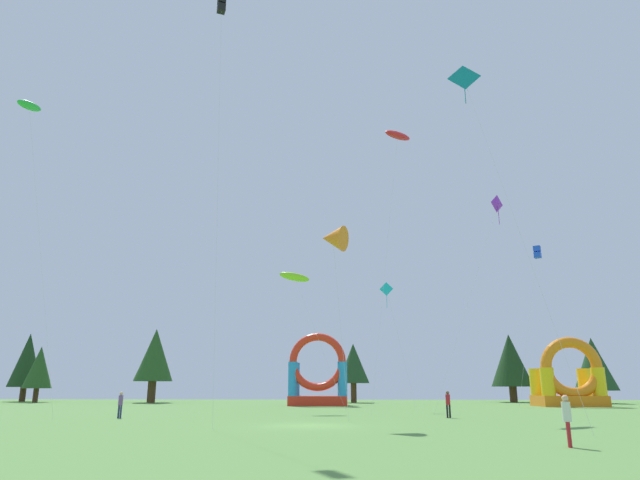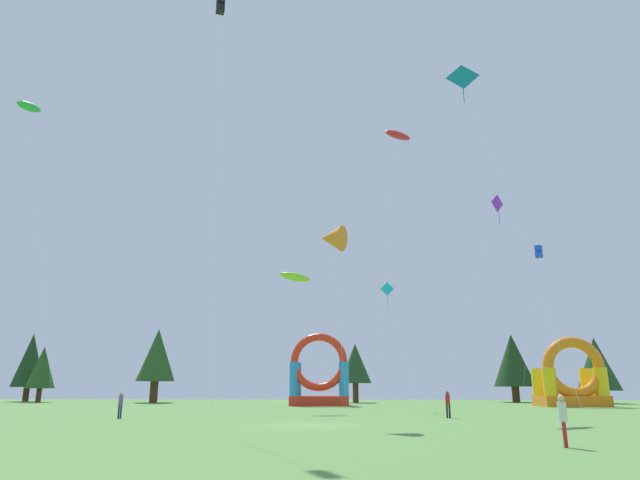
# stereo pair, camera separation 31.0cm
# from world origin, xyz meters

# --- Properties ---
(ground_plane) EXTENTS (120.00, 120.00, 0.00)m
(ground_plane) POSITION_xyz_m (0.00, 0.00, 0.00)
(ground_plane) COLOR #5B8C42
(kite_blue_box) EXTENTS (3.04, 1.88, 14.87)m
(kite_blue_box) POSITION_xyz_m (20.06, 21.98, 14.27)
(kite_blue_box) COLOR blue
(kite_blue_box) RESTS_ON ground_plane
(kite_red_parafoil) EXTENTS (4.42, 4.80, 23.32)m
(kite_red_parafoil) POSITION_xyz_m (6.47, 13.41, 22.58)
(kite_red_parafoil) COLOR red
(kite_red_parafoil) RESTS_ON ground_plane
(kite_cyan_diamond) EXTENTS (2.38, 3.24, 10.91)m
(kite_cyan_diamond) POSITION_xyz_m (5.59, 20.01, 10.36)
(kite_cyan_diamond) COLOR #19B7CC
(kite_cyan_diamond) RESTS_ON ground_plane
(kite_orange_delta) EXTENTS (2.02, 2.97, 11.23)m
(kite_orange_delta) POSITION_xyz_m (1.25, 1.55, 10.38)
(kite_orange_delta) COLOR orange
(kite_orange_delta) RESTS_ON ground_plane
(kite_purple_diamond) EXTENTS (6.09, 1.26, 15.99)m
(kite_purple_diamond) POSITION_xyz_m (13.68, 11.04, 15.35)
(kite_purple_diamond) COLOR purple
(kite_purple_diamond) RESTS_ON ground_plane
(kite_green_parafoil) EXTENTS (1.42, 6.41, 18.54)m
(kite_green_parafoil) POSITION_xyz_m (-16.73, -1.07, 18.07)
(kite_green_parafoil) COLOR green
(kite_green_parafoil) RESTS_ON ground_plane
(kite_lime_parafoil) EXTENTS (5.77, 1.16, 11.85)m
(kite_lime_parafoil) POSITION_xyz_m (-2.57, 17.06, 11.16)
(kite_lime_parafoil) COLOR #8CD826
(kite_lime_parafoil) RESTS_ON ground_plane
(kite_teal_diamond) EXTENTS (3.81, 4.46, 19.21)m
(kite_teal_diamond) POSITION_xyz_m (8.80, -1.73, 18.47)
(kite_teal_diamond) COLOR #0C7F7A
(kite_teal_diamond) RESTS_ON ground_plane
(kite_black_box) EXTENTS (2.02, 4.14, 26.62)m
(kite_black_box) POSITION_xyz_m (-5.88, 0.51, 25.85)
(kite_black_box) COLOR black
(kite_black_box) RESTS_ON ground_plane
(person_far_side) EXTENTS (0.32, 0.32, 1.63)m
(person_far_side) POSITION_xyz_m (-12.59, 6.33, 0.97)
(person_far_side) COLOR navy
(person_far_side) RESTS_ON ground_plane
(person_left_edge) EXTENTS (0.32, 0.32, 1.67)m
(person_left_edge) POSITION_xyz_m (8.44, 7.64, 1.00)
(person_left_edge) COLOR black
(person_left_edge) RESTS_ON ground_plane
(person_midfield) EXTENTS (0.35, 0.35, 1.67)m
(person_midfield) POSITION_xyz_m (9.37, -9.97, 0.99)
(person_midfield) COLOR #B21E26
(person_midfield) RESTS_ON ground_plane
(inflatable_blue_arch) EXTENTS (6.22, 3.55, 7.51)m
(inflatable_blue_arch) POSITION_xyz_m (-1.28, 30.51, 2.77)
(inflatable_blue_arch) COLOR red
(inflatable_blue_arch) RESTS_ON ground_plane
(inflatable_yellow_castle) EXTENTS (6.41, 4.83, 6.90)m
(inflatable_yellow_castle) POSITION_xyz_m (24.65, 29.84, 2.38)
(inflatable_yellow_castle) COLOR orange
(inflatable_yellow_castle) RESTS_ON ground_plane
(tree_row_0) EXTENTS (4.32, 4.32, 9.15)m
(tree_row_0) POSITION_xyz_m (-42.25, 45.33, 5.49)
(tree_row_0) COLOR #4C331E
(tree_row_0) RESTS_ON ground_plane
(tree_row_1) EXTENTS (3.58, 3.58, 7.06)m
(tree_row_1) POSITION_xyz_m (-38.19, 41.38, 4.37)
(tree_row_1) COLOR #4C331E
(tree_row_1) RESTS_ON ground_plane
(tree_row_2) EXTENTS (4.58, 4.58, 8.47)m
(tree_row_2) POSITION_xyz_m (-23.39, 41.94, 5.53)
(tree_row_2) COLOR #4C331E
(tree_row_2) RESTS_ON ground_plane
(tree_row_3) EXTENTS (4.78, 4.78, 9.15)m
(tree_row_3) POSITION_xyz_m (-22.61, 40.24, 5.83)
(tree_row_3) COLOR #4C331E
(tree_row_3) RESTS_ON ground_plane
(tree_row_4) EXTENTS (4.05, 4.05, 7.36)m
(tree_row_4) POSITION_xyz_m (2.58, 42.73, 4.82)
(tree_row_4) COLOR #4C331E
(tree_row_4) RESTS_ON ground_plane
(tree_row_5) EXTENTS (5.30, 5.30, 8.71)m
(tree_row_5) POSITION_xyz_m (23.28, 45.48, 5.30)
(tree_row_5) COLOR #4C331E
(tree_row_5) RESTS_ON ground_plane
(tree_row_6) EXTENTS (5.06, 5.06, 7.84)m
(tree_row_6) POSITION_xyz_m (32.05, 41.00, 4.64)
(tree_row_6) COLOR #4C331E
(tree_row_6) RESTS_ON ground_plane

